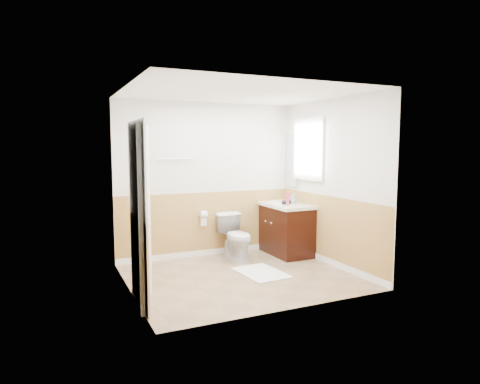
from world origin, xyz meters
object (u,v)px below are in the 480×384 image
lotion_bottle (288,199)px  toilet (236,237)px  vanity_cabinet (284,230)px  bath_mat (261,273)px  soap_dispenser (293,198)px

lotion_bottle → toilet: bearing=162.5°
vanity_cabinet → lotion_bottle: size_ratio=5.00×
bath_mat → lotion_bottle: bearing=37.8°
toilet → vanity_cabinet: size_ratio=0.66×
bath_mat → soap_dispenser: size_ratio=4.51×
toilet → lotion_bottle: bearing=-21.8°
toilet → soap_dispenser: soap_dispenser is taller
toilet → soap_dispenser: size_ratio=4.08×
toilet → lotion_bottle: (0.79, -0.25, 0.60)m
vanity_cabinet → soap_dispenser: (0.12, -0.09, 0.54)m
bath_mat → vanity_cabinet: vanity_cabinet is taller
soap_dispenser → bath_mat: bearing=-141.8°
toilet → vanity_cabinet: vanity_cabinet is taller
vanity_cabinet → lotion_bottle: (-0.10, -0.27, 0.56)m
vanity_cabinet → lotion_bottle: lotion_bottle is taller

